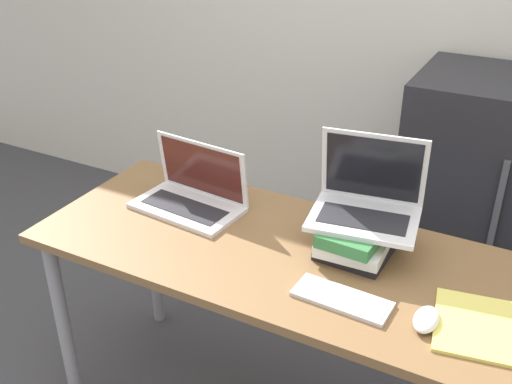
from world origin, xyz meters
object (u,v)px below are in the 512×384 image
Objects in this scene: notepad at (475,325)px; mini_fridge at (465,197)px; laptop_left at (192,195)px; laptop_on_books at (367,201)px; wireless_keyboard at (342,299)px; book_stack at (357,237)px; mouse at (426,319)px.

notepad is 0.26× the size of mini_fridge.
laptop_left reaches higher than notepad.
laptop_left is 1.37× the size of notepad.
laptop_on_books is 1.29× the size of wireless_keyboard.
book_stack is 2.44× the size of mouse.
wireless_keyboard reaches higher than notepad.
notepad is (1.00, -0.19, -0.04)m from laptop_left.
laptop_on_books is (0.61, 0.05, 0.11)m from laptop_left.
book_stack is at bearing 153.93° from notepad.
laptop_left is 1.26m from mini_fridge.
mouse is at bearing -46.95° from laptop_on_books.
mini_fridge reaches higher than book_stack.
wireless_keyboard is (0.05, -0.25, -0.04)m from book_stack.
book_stack is 0.11m from laptop_on_books.
laptop_on_books reaches higher than mini_fridge.
mini_fridge is (0.14, 1.20, -0.22)m from wireless_keyboard.
mini_fridge is (0.18, 0.94, -0.27)m from book_stack.
notepad is at bearing -26.07° from book_stack.
mini_fridge reaches higher than notepad.
wireless_keyboard is at bearing -177.46° from mouse.
mouse reaches higher than notepad.
laptop_left reaches higher than mouse.
laptop_on_books is 3.12× the size of mouse.
notepad is at bearing -10.93° from laptop_left.
laptop_left is at bearing -130.06° from mini_fridge.
book_stack is 0.26m from wireless_keyboard.
mini_fridge is at bearing 94.40° from mouse.
laptop_on_books is 1.24× the size of notepad.
laptop_on_books is 0.34m from wireless_keyboard.
mini_fridge is at bearing 83.48° from wireless_keyboard.
book_stack reaches higher than mouse.
book_stack is 1.01× the size of wireless_keyboard.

